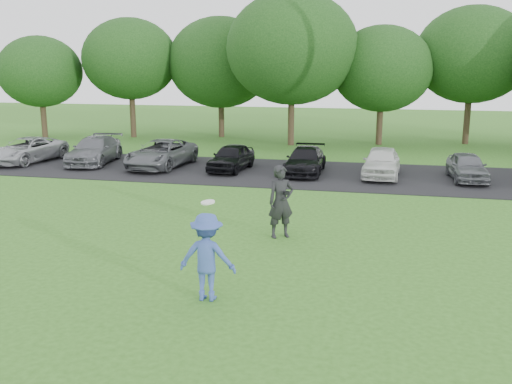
% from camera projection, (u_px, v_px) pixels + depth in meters
% --- Properties ---
extents(ground, '(100.00, 100.00, 0.00)m').
position_uv_depth(ground, '(220.00, 286.00, 12.27)').
color(ground, '#32641C').
rests_on(ground, ground).
extents(parking_lot, '(32.00, 6.50, 0.03)m').
position_uv_depth(parking_lot, '(304.00, 173.00, 24.63)').
color(parking_lot, black).
rests_on(parking_lot, ground).
extents(frisbee_player, '(1.18, 0.71, 2.13)m').
position_uv_depth(frisbee_player, '(207.00, 257.00, 11.40)').
color(frisbee_player, '#3B55A8').
rests_on(frisbee_player, ground).
extents(camera_bystander, '(0.87, 0.79, 2.00)m').
position_uv_depth(camera_bystander, '(281.00, 202.00, 15.50)').
color(camera_bystander, black).
rests_on(camera_bystander, ground).
extents(parked_cars, '(29.12, 5.02, 1.23)m').
position_uv_depth(parked_cars, '(278.00, 159.00, 24.72)').
color(parked_cars, '#A1A3A7').
rests_on(parked_cars, parking_lot).
extents(tree_row, '(42.39, 9.85, 8.64)m').
position_uv_depth(tree_row, '(356.00, 59.00, 32.51)').
color(tree_row, '#38281C').
rests_on(tree_row, ground).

